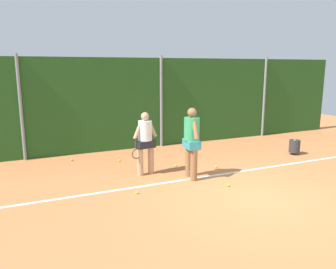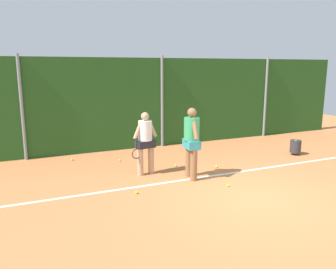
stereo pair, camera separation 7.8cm
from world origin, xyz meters
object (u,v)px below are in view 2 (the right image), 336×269
object	(u,v)px
player_midcourt	(145,140)
tennis_ball_1	(72,159)
tennis_ball_4	(120,160)
tennis_ball_5	(137,193)
tennis_ball_0	(228,185)
player_foreground_near	(192,139)
tennis_ball_3	(216,166)
ball_hopper	(296,146)
tennis_ball_2	(176,165)

from	to	relation	value
player_midcourt	tennis_ball_1	distance (m)	2.95
tennis_ball_4	tennis_ball_5	distance (m)	2.86
player_midcourt	tennis_ball_0	bearing A→B (deg)	122.93
player_foreground_near	tennis_ball_3	world-z (taller)	player_foreground_near
tennis_ball_1	tennis_ball_5	world-z (taller)	same
tennis_ball_1	tennis_ball_5	distance (m)	3.67
ball_hopper	tennis_ball_0	distance (m)	4.18
tennis_ball_0	tennis_ball_1	bearing A→B (deg)	129.08
player_foreground_near	tennis_ball_5	distance (m)	2.05
tennis_ball_1	tennis_ball_2	size ratio (longest dim) A/B	1.00
tennis_ball_3	tennis_ball_1	bearing A→B (deg)	146.89
tennis_ball_1	tennis_ball_3	size ratio (longest dim) A/B	1.00
tennis_ball_2	tennis_ball_3	size ratio (longest dim) A/B	1.00
tennis_ball_0	tennis_ball_5	xyz separation A→B (m)	(-2.24, 0.45, 0.00)
tennis_ball_1	tennis_ball_2	xyz separation A→B (m)	(2.76, -1.90, 0.00)
player_foreground_near	tennis_ball_2	world-z (taller)	player_foreground_near
tennis_ball_5	player_foreground_near	bearing A→B (deg)	16.40
player_foreground_near	tennis_ball_3	size ratio (longest dim) A/B	28.71
tennis_ball_0	tennis_ball_5	world-z (taller)	same
ball_hopper	tennis_ball_1	distance (m)	7.41
tennis_ball_2	tennis_ball_0	bearing A→B (deg)	-77.16
tennis_ball_4	ball_hopper	bearing A→B (deg)	-15.58
tennis_ball_0	tennis_ball_5	bearing A→B (deg)	168.67
tennis_ball_3	tennis_ball_4	bearing A→B (deg)	143.78
player_midcourt	tennis_ball_4	world-z (taller)	player_midcourt
ball_hopper	tennis_ball_0	xyz separation A→B (m)	(-3.81, -1.70, -0.26)
player_foreground_near	tennis_ball_3	xyz separation A→B (m)	(1.13, 0.55, -1.03)
ball_hopper	tennis_ball_5	size ratio (longest dim) A/B	7.78
tennis_ball_1	tennis_ball_4	size ratio (longest dim) A/B	1.00
ball_hopper	tennis_ball_0	bearing A→B (deg)	-155.91
ball_hopper	tennis_ball_2	bearing A→B (deg)	174.97
player_midcourt	tennis_ball_0	world-z (taller)	player_midcourt
player_foreground_near	tennis_ball_2	bearing A→B (deg)	3.07
player_foreground_near	tennis_ball_5	world-z (taller)	player_foreground_near
player_foreground_near	tennis_ball_4	xyz separation A→B (m)	(-1.32, 2.34, -1.03)
player_foreground_near	tennis_ball_2	distance (m)	1.54
tennis_ball_2	player_midcourt	bearing A→B (deg)	-163.02
ball_hopper	tennis_ball_3	size ratio (longest dim) A/B	7.78
player_foreground_near	tennis_ball_4	world-z (taller)	player_foreground_near
tennis_ball_4	tennis_ball_5	world-z (taller)	same
tennis_ball_0	tennis_ball_2	world-z (taller)	same
tennis_ball_1	ball_hopper	bearing A→B (deg)	-17.92
tennis_ball_0	tennis_ball_3	bearing A→B (deg)	68.75
player_midcourt	tennis_ball_0	size ratio (longest dim) A/B	26.28
tennis_ball_1	tennis_ball_5	size ratio (longest dim) A/B	1.00
tennis_ball_0	tennis_ball_5	size ratio (longest dim) A/B	1.00
player_foreground_near	tennis_ball_5	xyz separation A→B (m)	(-1.69, -0.50, -1.03)
tennis_ball_4	tennis_ball_5	xyz separation A→B (m)	(-0.37, -2.84, 0.00)
tennis_ball_1	tennis_ball_5	xyz separation A→B (m)	(0.99, -3.53, 0.00)
player_foreground_near	player_midcourt	xyz separation A→B (m)	(-1.00, 0.81, -0.09)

